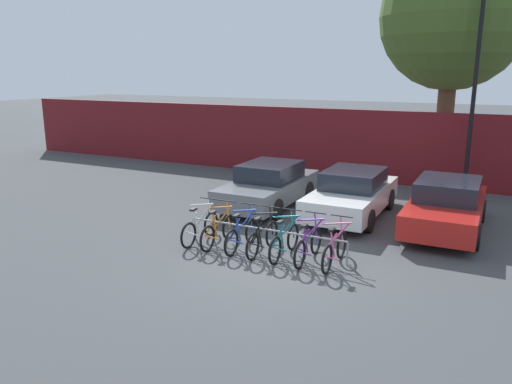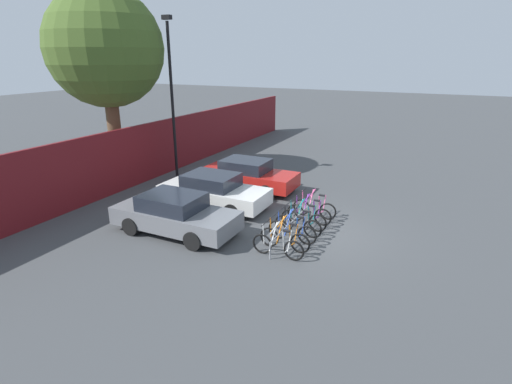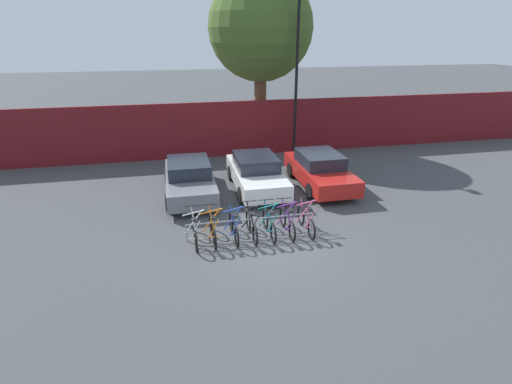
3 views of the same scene
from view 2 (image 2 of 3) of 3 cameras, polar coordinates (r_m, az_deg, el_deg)
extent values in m
plane|color=#424447|center=(14.25, 8.69, -5.68)|extent=(120.00, 120.00, 0.00)
cube|color=maroon|center=(18.69, -20.04, 3.86)|extent=(36.00, 0.16, 2.78)
cylinder|color=gray|center=(13.78, 5.48, -3.92)|extent=(4.05, 0.04, 0.04)
cylinder|color=gray|center=(12.20, 2.00, -8.44)|extent=(0.04, 0.04, 0.55)
cylinder|color=gray|center=(15.67, 8.09, -2.24)|extent=(0.04, 0.04, 0.55)
torus|color=black|center=(12.15, 5.43, -8.34)|extent=(0.06, 0.66, 0.66)
torus|color=black|center=(12.51, 0.90, -7.41)|extent=(0.06, 0.66, 0.66)
cylinder|color=silver|center=(12.24, 2.47, -6.39)|extent=(0.60, 0.04, 0.76)
cylinder|color=silver|center=(12.09, 2.72, -5.11)|extent=(0.68, 0.04, 0.16)
cylinder|color=silver|center=(12.15, 3.93, -6.93)|extent=(0.14, 0.04, 0.63)
cylinder|color=silver|center=(12.07, 4.82, -7.00)|extent=(0.32, 0.03, 0.58)
cylinder|color=silver|center=(12.23, 4.55, -8.26)|extent=(0.40, 0.03, 0.08)
cylinder|color=silver|center=(12.35, 1.09, -6.01)|extent=(0.12, 0.04, 0.69)
cylinder|color=black|center=(12.18, 1.28, -4.49)|extent=(0.52, 0.03, 0.03)
cube|color=black|center=(11.97, 4.38, -5.55)|extent=(0.10, 0.22, 0.05)
torus|color=black|center=(12.61, 6.33, -7.30)|extent=(0.06, 0.66, 0.66)
torus|color=black|center=(12.96, 1.94, -6.44)|extent=(0.06, 0.66, 0.66)
cylinder|color=orange|center=(12.70, 3.47, -5.44)|extent=(0.60, 0.04, 0.76)
cylinder|color=orange|center=(12.55, 3.72, -4.19)|extent=(0.68, 0.04, 0.16)
cylinder|color=orange|center=(12.61, 4.88, -5.95)|extent=(0.14, 0.04, 0.63)
cylinder|color=orange|center=(12.54, 5.74, -6.01)|extent=(0.32, 0.03, 0.58)
cylinder|color=orange|center=(12.69, 5.47, -7.24)|extent=(0.40, 0.03, 0.08)
cylinder|color=orange|center=(12.80, 2.13, -5.08)|extent=(0.12, 0.04, 0.69)
cylinder|color=black|center=(12.64, 2.32, -3.60)|extent=(0.52, 0.03, 0.03)
cube|color=black|center=(12.44, 5.32, -4.61)|extent=(0.10, 0.22, 0.05)
torus|color=black|center=(13.18, 7.31, -6.15)|extent=(0.06, 0.66, 0.66)
torus|color=black|center=(13.51, 3.09, -5.36)|extent=(0.06, 0.66, 0.66)
cylinder|color=#284CB7|center=(13.26, 4.58, -4.38)|extent=(0.60, 0.04, 0.76)
cylinder|color=#284CB7|center=(13.12, 4.83, -3.17)|extent=(0.68, 0.04, 0.16)
cylinder|color=#284CB7|center=(13.17, 5.93, -4.86)|extent=(0.14, 0.04, 0.63)
cylinder|color=#284CB7|center=(13.10, 6.76, -4.91)|extent=(0.32, 0.03, 0.58)
cylinder|color=#284CB7|center=(13.24, 6.49, -6.10)|extent=(0.40, 0.03, 0.08)
cylinder|color=#284CB7|center=(13.36, 3.28, -4.04)|extent=(0.12, 0.04, 0.69)
cylinder|color=black|center=(13.20, 3.48, -2.62)|extent=(0.52, 0.03, 0.03)
cube|color=black|center=(13.01, 6.36, -3.56)|extent=(0.10, 0.22, 0.05)
torus|color=black|center=(13.66, 8.09, -5.24)|extent=(0.06, 0.66, 0.66)
torus|color=black|center=(13.98, 3.99, -4.51)|extent=(0.06, 0.66, 0.66)
cylinder|color=black|center=(13.74, 5.44, -3.54)|extent=(0.60, 0.04, 0.76)
cylinder|color=black|center=(13.61, 5.69, -2.37)|extent=(0.68, 0.04, 0.16)
cylinder|color=black|center=(13.66, 6.76, -4.00)|extent=(0.14, 0.04, 0.63)
cylinder|color=black|center=(13.59, 7.55, -4.04)|extent=(0.32, 0.03, 0.58)
cylinder|color=black|center=(13.73, 7.29, -5.20)|extent=(0.40, 0.03, 0.08)
cylinder|color=black|center=(13.84, 4.19, -3.23)|extent=(0.12, 0.04, 0.69)
cylinder|color=black|center=(13.69, 4.39, -1.84)|extent=(0.52, 0.03, 0.03)
cube|color=black|center=(13.50, 7.18, -2.74)|extent=(0.10, 0.22, 0.05)
torus|color=black|center=(14.16, 8.81, -4.39)|extent=(0.06, 0.66, 0.66)
torus|color=black|center=(14.47, 4.85, -3.70)|extent=(0.06, 0.66, 0.66)
cylinder|color=#197A7F|center=(14.23, 6.26, -2.75)|extent=(0.60, 0.04, 0.76)
cylinder|color=#197A7F|center=(14.11, 6.50, -1.62)|extent=(0.68, 0.04, 0.16)
cylinder|color=#197A7F|center=(14.16, 7.53, -3.19)|extent=(0.14, 0.04, 0.63)
cylinder|color=#197A7F|center=(14.09, 8.30, -3.23)|extent=(0.32, 0.03, 0.58)
cylinder|color=#197A7F|center=(14.22, 8.04, -4.35)|extent=(0.40, 0.03, 0.08)
cylinder|color=#197A7F|center=(14.33, 5.04, -2.46)|extent=(0.12, 0.04, 0.69)
cylinder|color=black|center=(14.19, 5.24, -1.11)|extent=(0.52, 0.03, 0.03)
cube|color=black|center=(14.01, 7.95, -1.97)|extent=(0.10, 0.22, 0.05)
torus|color=black|center=(14.69, 9.52, -3.56)|extent=(0.06, 0.66, 0.66)
torus|color=black|center=(14.99, 5.68, -2.91)|extent=(0.06, 0.66, 0.66)
cylinder|color=#752D99|center=(14.76, 7.05, -1.98)|extent=(0.60, 0.04, 0.76)
cylinder|color=#752D99|center=(14.63, 7.30, -0.88)|extent=(0.68, 0.04, 0.16)
cylinder|color=#752D99|center=(14.68, 8.28, -2.40)|extent=(0.14, 0.04, 0.63)
cylinder|color=#752D99|center=(14.62, 9.03, -2.43)|extent=(0.32, 0.03, 0.58)
cylinder|color=#752D99|center=(14.75, 8.77, -3.52)|extent=(0.40, 0.03, 0.08)
cylinder|color=#752D99|center=(14.85, 5.87, -1.70)|extent=(0.12, 0.04, 0.69)
cylinder|color=black|center=(14.71, 6.07, -0.40)|extent=(0.52, 0.03, 0.03)
cube|color=black|center=(14.54, 8.69, -1.21)|extent=(0.10, 0.22, 0.05)
torus|color=black|center=(15.25, 10.21, -2.74)|extent=(0.06, 0.66, 0.66)
torus|color=black|center=(15.54, 6.50, -2.14)|extent=(0.06, 0.66, 0.66)
cylinder|color=#E55993|center=(15.32, 7.83, -1.23)|extent=(0.60, 0.04, 0.76)
cylinder|color=#E55993|center=(15.20, 8.07, -0.16)|extent=(0.68, 0.04, 0.16)
cylinder|color=#E55993|center=(15.24, 9.02, -1.63)|extent=(0.14, 0.04, 0.63)
cylinder|color=#E55993|center=(15.18, 9.74, -1.65)|extent=(0.32, 0.03, 0.58)
cylinder|color=#E55993|center=(15.31, 9.49, -2.71)|extent=(0.40, 0.03, 0.08)
cylinder|color=#E55993|center=(15.40, 6.69, -0.96)|extent=(0.12, 0.04, 0.69)
cylinder|color=black|center=(15.27, 6.89, 0.30)|extent=(0.52, 0.03, 0.03)
cube|color=black|center=(15.11, 9.42, -0.47)|extent=(0.10, 0.22, 0.05)
cube|color=slate|center=(14.11, -11.37, -3.59)|extent=(1.80, 4.42, 0.62)
cube|color=#1E232D|center=(13.97, -11.88, -1.35)|extent=(1.58, 2.03, 0.52)
cylinder|color=black|center=(14.40, -17.45, -4.71)|extent=(0.20, 0.64, 0.64)
cylinder|color=black|center=(15.57, -13.20, -2.52)|extent=(0.20, 0.64, 0.64)
cylinder|color=black|center=(12.88, -9.01, -6.90)|extent=(0.20, 0.64, 0.64)
cylinder|color=black|center=(14.17, -5.07, -4.25)|extent=(0.20, 0.64, 0.64)
cube|color=silver|center=(16.23, -6.00, -0.30)|extent=(1.80, 4.44, 0.62)
cube|color=#1E232D|center=(16.11, -6.40, 1.67)|extent=(1.58, 2.04, 0.52)
cylinder|color=black|center=(16.36, -11.38, -1.34)|extent=(0.20, 0.64, 0.64)
cylinder|color=black|center=(17.66, -8.06, 0.37)|extent=(0.20, 0.64, 0.64)
cylinder|color=black|center=(15.01, -3.50, -2.86)|extent=(0.20, 0.64, 0.64)
cylinder|color=black|center=(16.42, -0.57, -0.88)|extent=(0.20, 0.64, 0.64)
cube|color=red|center=(18.35, -1.14, 2.08)|extent=(1.80, 4.48, 0.62)
cube|color=#1E232D|center=(18.25, -1.47, 3.84)|extent=(1.58, 2.06, 0.52)
cylinder|color=black|center=(18.33, -5.98, 1.16)|extent=(0.20, 0.64, 0.64)
cylinder|color=black|center=(19.74, -3.37, 2.52)|extent=(0.20, 0.64, 0.64)
cylinder|color=black|center=(17.15, 1.42, 0.00)|extent=(0.20, 0.64, 0.64)
cylinder|color=black|center=(18.65, 3.62, 1.53)|extent=(0.20, 0.64, 0.64)
cylinder|color=black|center=(20.07, -11.85, 12.24)|extent=(0.14, 0.14, 7.37)
cube|color=black|center=(20.02, -12.64, 23.19)|extent=(0.24, 0.44, 0.20)
cylinder|color=brown|center=(21.31, -19.47, 7.57)|extent=(0.65, 0.65, 4.16)
sphere|color=#425B23|center=(20.97, -20.76, 18.67)|extent=(5.45, 5.45, 5.45)
camera|label=1|loc=(17.92, 45.83, 8.17)|focal=35.00mm
camera|label=3|loc=(11.78, 62.23, 9.91)|focal=28.00mm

